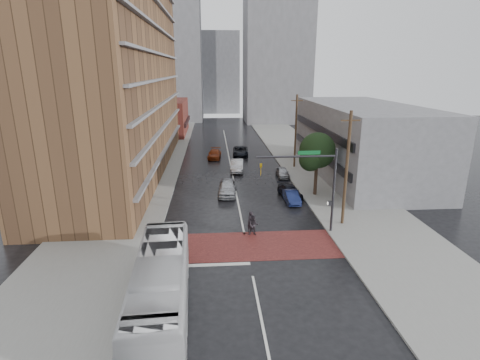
{
  "coord_description": "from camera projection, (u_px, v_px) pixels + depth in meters",
  "views": [
    {
      "loc": [
        -2.46,
        -25.86,
        13.23
      ],
      "look_at": [
        -0.06,
        6.74,
        3.5
      ],
      "focal_mm": 28.0,
      "sensor_mm": 36.0,
      "label": 1
    }
  ],
  "objects": [
    {
      "name": "apartment_block",
      "position": [
        119.0,
        62.0,
        46.63
      ],
      "size": [
        10.0,
        44.0,
        28.0
      ],
      "primitive_type": "cube",
      "color": "brown",
      "rests_on": "ground"
    },
    {
      "name": "storefront_west",
      "position": [
        167.0,
        117.0,
        78.44
      ],
      "size": [
        8.0,
        16.0,
        7.0
      ],
      "primitive_type": "cube",
      "color": "maroon",
      "rests_on": "ground"
    },
    {
      "name": "transit_bus",
      "position": [
        161.0,
        286.0,
        20.75
      ],
      "size": [
        3.45,
        12.27,
        3.38
      ],
      "primitive_type": "imported",
      "rotation": [
        0.0,
        0.0,
        0.05
      ],
      "color": "silver",
      "rests_on": "ground"
    },
    {
      "name": "car_parked_far",
      "position": [
        283.0,
        172.0,
        47.48
      ],
      "size": [
        1.48,
        3.61,
        1.22
      ],
      "primitive_type": "imported",
      "rotation": [
        0.0,
        0.0,
        -0.01
      ],
      "color": "#9C9FA4",
      "rests_on": "ground"
    },
    {
      "name": "crosswalk",
      "position": [
        247.0,
        246.0,
        29.15
      ],
      "size": [
        14.0,
        5.0,
        0.02
      ],
      "primitive_type": "cube",
      "color": "maroon",
      "rests_on": "ground"
    },
    {
      "name": "sidewalk_east",
      "position": [
        311.0,
        165.0,
        53.35
      ],
      "size": [
        9.0,
        90.0,
        0.15
      ],
      "primitive_type": "cube",
      "color": "gray",
      "rests_on": "ground"
    },
    {
      "name": "distant_tower_center",
      "position": [
        219.0,
        73.0,
        116.05
      ],
      "size": [
        12.0,
        10.0,
        24.0
      ],
      "primitive_type": "cube",
      "color": "gray",
      "rests_on": "ground"
    },
    {
      "name": "building_east",
      "position": [
        362.0,
        140.0,
        47.66
      ],
      "size": [
        11.0,
        26.0,
        9.0
      ],
      "primitive_type": "cube",
      "color": "gray",
      "rests_on": "ground"
    },
    {
      "name": "car_parked_mid",
      "position": [
        290.0,
        191.0,
        40.11
      ],
      "size": [
        2.45,
        4.46,
        1.22
      ],
      "primitive_type": "imported",
      "rotation": [
        0.0,
        0.0,
        0.18
      ],
      "color": "black",
      "rests_on": "ground"
    },
    {
      "name": "car_travel_b",
      "position": [
        237.0,
        166.0,
        50.2
      ],
      "size": [
        2.08,
        4.83,
        1.55
      ],
      "primitive_type": "imported",
      "rotation": [
        0.0,
        0.0,
        -0.1
      ],
      "color": "#B3B6BC",
      "rests_on": "ground"
    },
    {
      "name": "signal_mast",
      "position": [
        317.0,
        179.0,
        30.12
      ],
      "size": [
        6.5,
        0.3,
        7.2
      ],
      "color": "#2D2D33",
      "rests_on": "ground"
    },
    {
      "name": "pedestrian_a",
      "position": [
        251.0,
        222.0,
        31.32
      ],
      "size": [
        0.77,
        0.6,
        1.85
      ],
      "primitive_type": "imported",
      "rotation": [
        0.0,
        0.0,
        0.26
      ],
      "color": "black",
      "rests_on": "ground"
    },
    {
      "name": "sidewalk_west",
      "position": [
        148.0,
        168.0,
        51.74
      ],
      "size": [
        9.0,
        90.0,
        0.15
      ],
      "primitive_type": "cube",
      "color": "gray",
      "rests_on": "ground"
    },
    {
      "name": "car_travel_a",
      "position": [
        227.0,
        188.0,
        40.72
      ],
      "size": [
        2.32,
        4.97,
        1.65
      ],
      "primitive_type": "imported",
      "rotation": [
        0.0,
        0.0,
        -0.08
      ],
      "color": "#AEB1B6",
      "rests_on": "ground"
    },
    {
      "name": "utility_pole_far",
      "position": [
        296.0,
        131.0,
        50.76
      ],
      "size": [
        1.6,
        0.26,
        10.0
      ],
      "color": "#473321",
      "rests_on": "ground"
    },
    {
      "name": "suv_travel",
      "position": [
        241.0,
        151.0,
        59.24
      ],
      "size": [
        2.66,
        5.21,
        1.41
      ],
      "primitive_type": "imported",
      "rotation": [
        0.0,
        0.0,
        -0.06
      ],
      "color": "black",
      "rests_on": "ground"
    },
    {
      "name": "street_tree",
      "position": [
        317.0,
        153.0,
        39.42
      ],
      "size": [
        4.2,
        4.1,
        6.9
      ],
      "color": "#332319",
      "rests_on": "ground"
    },
    {
      "name": "car_travel_c",
      "position": [
        214.0,
        154.0,
        57.46
      ],
      "size": [
        2.29,
        4.75,
        1.33
      ],
      "primitive_type": "imported",
      "rotation": [
        0.0,
        0.0,
        -0.09
      ],
      "color": "maroon",
      "rests_on": "ground"
    },
    {
      "name": "utility_pole_near",
      "position": [
        347.0,
        168.0,
        31.65
      ],
      "size": [
        1.6,
        0.26,
        10.0
      ],
      "color": "#473321",
      "rests_on": "ground"
    },
    {
      "name": "ground",
      "position": [
        247.0,
        249.0,
        28.67
      ],
      "size": [
        160.0,
        160.0,
        0.0
      ],
      "primitive_type": "plane",
      "color": "black",
      "rests_on": "ground"
    },
    {
      "name": "pedestrian_b",
      "position": [
        254.0,
        225.0,
        30.77
      ],
      "size": [
        0.9,
        0.73,
        1.75
      ],
      "primitive_type": "imported",
      "rotation": [
        0.0,
        0.0,
        -0.08
      ],
      "color": "#272227",
      "rests_on": "ground"
    },
    {
      "name": "distant_tower_west",
      "position": [
        167.0,
        58.0,
        97.67
      ],
      "size": [
        18.0,
        16.0,
        32.0
      ],
      "primitive_type": "cube",
      "color": "gray",
      "rests_on": "ground"
    },
    {
      "name": "distant_tower_east",
      "position": [
        277.0,
        49.0,
        93.34
      ],
      "size": [
        16.0,
        14.0,
        36.0
      ],
      "primitive_type": "cube",
      "color": "gray",
      "rests_on": "ground"
    },
    {
      "name": "car_parked_near",
      "position": [
        292.0,
        197.0,
        38.44
      ],
      "size": [
        1.35,
        3.74,
        1.23
      ],
      "primitive_type": "imported",
      "rotation": [
        0.0,
        0.0,
        0.01
      ],
      "color": "#151F4C",
      "rests_on": "ground"
    }
  ]
}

